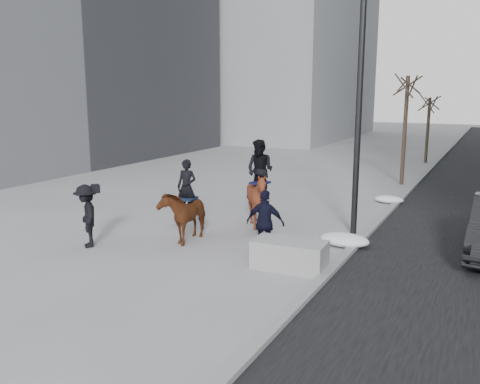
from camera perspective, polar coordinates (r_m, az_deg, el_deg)
The scene contains 11 objects.
ground at distance 13.51m, azimuth -2.35°, elevation -7.15°, with size 120.00×120.00×0.00m, color gray.
curb at distance 21.80m, azimuth 17.90°, elevation -0.37°, with size 0.25×90.00×0.12m, color gray.
planter at distance 12.50m, azimuth 5.57°, elevation -7.04°, with size 1.77×0.88×0.71m, color #969699.
tree_near at distance 24.40m, azimuth 18.05°, elevation 7.17°, with size 1.20×1.20×5.47m, color #362520, non-canonical shape.
tree_far at distance 32.34m, azimuth 20.35°, elevation 6.87°, with size 1.20×1.20×4.30m, color #3D3124, non-canonical shape.
mounted_left at distance 14.75m, azimuth -6.22°, elevation -2.08°, with size 1.00×1.89×2.35m.
mounted_right at distance 15.89m, azimuth 2.06°, elevation -0.14°, with size 1.67×1.83×2.79m.
feeder at distance 13.29m, azimuth 2.86°, elevation -3.51°, with size 1.08×0.92×1.75m.
camera_crew at distance 14.64m, azimuth -16.84°, elevation -2.56°, with size 1.28×1.24×1.75m.
lamppost at distance 15.34m, azimuth 13.48°, elevation 13.71°, with size 0.25×1.06×9.09m.
snow_piles at distance 16.46m, azimuth 13.59°, elevation -3.47°, with size 1.39×7.00×0.35m.
Camera 1 is at (6.36, -11.12, 4.29)m, focal length 38.00 mm.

